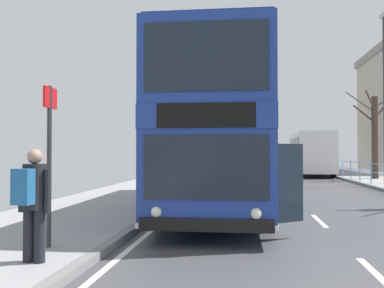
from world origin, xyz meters
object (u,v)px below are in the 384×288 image
at_px(double_decker_bus_main, 220,134).
at_px(bus_stop_sign_near, 49,148).
at_px(pedestrian_with_backpack, 33,197).
at_px(bare_tree_far_00, 375,134).
at_px(background_bus_far_lane, 310,153).
at_px(street_lamp_far_side, 384,86).

bearing_deg(double_decker_bus_main, bus_stop_sign_near, -112.34).
height_order(double_decker_bus_main, bus_stop_sign_near, double_decker_bus_main).
bearing_deg(pedestrian_with_backpack, bare_tree_far_00, 62.48).
distance_m(background_bus_far_lane, bare_tree_far_00, 6.66).
xyz_separation_m(background_bus_far_lane, pedestrian_with_backpack, (-7.98, -26.91, -0.64)).
relative_size(background_bus_far_lane, street_lamp_far_side, 1.06).
xyz_separation_m(pedestrian_with_backpack, bus_stop_sign_near, (-0.24, 0.99, 0.73)).
xyz_separation_m(double_decker_bus_main, pedestrian_with_backpack, (-2.29, -7.14, -1.21)).
xyz_separation_m(background_bus_far_lane, street_lamp_far_side, (2.26, -10.04, 3.45)).
distance_m(pedestrian_with_backpack, bare_tree_far_00, 23.84).
height_order(pedestrian_with_backpack, bare_tree_far_00, bare_tree_far_00).
height_order(background_bus_far_lane, bare_tree_far_00, bare_tree_far_00).
bearing_deg(street_lamp_far_side, bus_stop_sign_near, -123.40).
distance_m(double_decker_bus_main, pedestrian_with_backpack, 7.59).
relative_size(bus_stop_sign_near, street_lamp_far_side, 0.31).
distance_m(pedestrian_with_backpack, street_lamp_far_side, 20.16).
bearing_deg(background_bus_far_lane, pedestrian_with_backpack, -106.51).
relative_size(double_decker_bus_main, background_bus_far_lane, 1.18).
xyz_separation_m(double_decker_bus_main, street_lamp_far_side, (7.95, 9.74, 2.88)).
relative_size(background_bus_far_lane, bare_tree_far_00, 1.72).
height_order(double_decker_bus_main, street_lamp_far_side, street_lamp_far_side).
distance_m(pedestrian_with_backpack, bus_stop_sign_near, 1.25).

